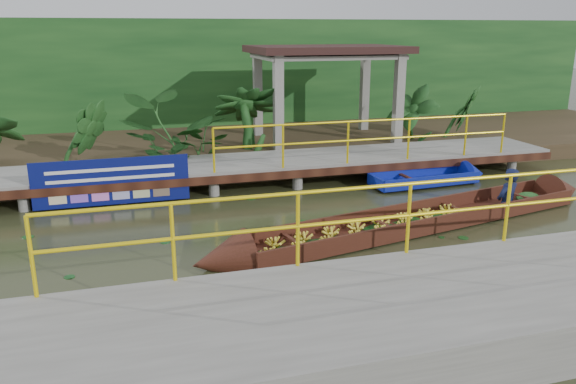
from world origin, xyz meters
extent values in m
plane|color=#2C3018|center=(0.00, 0.00, 0.00)|extent=(80.00, 80.00, 0.00)
cube|color=#342A1A|center=(0.00, 7.50, 0.23)|extent=(30.00, 8.00, 0.45)
cube|color=slate|center=(0.00, 3.50, 0.50)|extent=(16.00, 2.00, 0.15)
cube|color=black|center=(0.00, 2.50, 0.42)|extent=(16.00, 0.12, 0.18)
cylinder|color=yellow|center=(2.75, 2.55, 1.57)|extent=(7.50, 0.05, 0.05)
cylinder|color=yellow|center=(2.75, 2.55, 1.12)|extent=(7.50, 0.05, 0.05)
cylinder|color=yellow|center=(2.75, 2.55, 1.07)|extent=(0.05, 0.05, 1.00)
cylinder|color=slate|center=(-4.00, 2.70, 0.22)|extent=(0.24, 0.24, 0.55)
cylinder|color=slate|center=(-4.00, 4.30, 0.22)|extent=(0.24, 0.24, 0.55)
cylinder|color=slate|center=(-2.00, 2.70, 0.22)|extent=(0.24, 0.24, 0.55)
cylinder|color=slate|center=(-2.00, 4.30, 0.22)|extent=(0.24, 0.24, 0.55)
cylinder|color=slate|center=(0.00, 2.70, 0.22)|extent=(0.24, 0.24, 0.55)
cylinder|color=slate|center=(0.00, 4.30, 0.22)|extent=(0.24, 0.24, 0.55)
cylinder|color=slate|center=(2.00, 2.70, 0.22)|extent=(0.24, 0.24, 0.55)
cylinder|color=slate|center=(2.00, 4.30, 0.22)|extent=(0.24, 0.24, 0.55)
cylinder|color=slate|center=(4.00, 2.70, 0.22)|extent=(0.24, 0.24, 0.55)
cylinder|color=slate|center=(4.00, 4.30, 0.22)|extent=(0.24, 0.24, 0.55)
cylinder|color=slate|center=(6.00, 2.70, 0.22)|extent=(0.24, 0.24, 0.55)
cylinder|color=slate|center=(6.00, 4.30, 0.22)|extent=(0.24, 0.24, 0.55)
cylinder|color=slate|center=(0.00, 2.70, 0.22)|extent=(0.24, 0.24, 0.55)
cube|color=slate|center=(1.00, -4.20, 0.30)|extent=(18.00, 2.40, 0.70)
cylinder|color=yellow|center=(1.00, -3.05, 1.65)|extent=(10.00, 0.05, 0.05)
cylinder|color=yellow|center=(1.00, -3.05, 1.20)|extent=(10.00, 0.05, 0.05)
cylinder|color=yellow|center=(1.00, -3.05, 1.15)|extent=(0.05, 0.05, 1.00)
cube|color=slate|center=(1.20, 5.10, 1.60)|extent=(0.25, 0.25, 2.80)
cube|color=slate|center=(4.80, 5.10, 1.60)|extent=(0.25, 0.25, 2.80)
cube|color=slate|center=(1.20, 7.50, 1.60)|extent=(0.25, 0.25, 2.80)
cube|color=slate|center=(4.80, 7.50, 1.60)|extent=(0.25, 0.25, 2.80)
cube|color=slate|center=(3.00, 6.30, 2.90)|extent=(4.00, 2.60, 0.12)
cube|color=black|center=(3.00, 6.30, 3.10)|extent=(4.40, 3.00, 0.20)
cube|color=#133C17|center=(0.00, 10.00, 2.00)|extent=(30.00, 0.80, 4.00)
cube|color=#3B1C10|center=(2.50, -0.53, 0.06)|extent=(7.50, 2.47, 0.06)
cube|color=#3B1C10|center=(2.40, -0.07, 0.19)|extent=(7.32, 1.61, 0.32)
cube|color=#3B1C10|center=(2.60, -0.98, 0.19)|extent=(7.32, 1.61, 0.32)
cone|color=#3B1C10|center=(-1.57, -1.39, 0.13)|extent=(1.10, 1.07, 0.90)
cone|color=#3B1C10|center=(6.57, 0.34, 0.13)|extent=(1.10, 1.07, 0.90)
ellipsoid|color=#133C17|center=(5.42, 0.09, 0.15)|extent=(0.60, 0.51, 0.24)
imported|color=#0E1536|center=(4.78, -0.04, 0.88)|extent=(0.67, 0.55, 1.59)
cube|color=#0D1C96|center=(4.04, 2.12, 0.09)|extent=(2.67, 0.95, 0.09)
cube|color=#0D1C96|center=(4.02, 2.51, 0.19)|extent=(2.62, 0.21, 0.26)
cube|color=#0D1C96|center=(4.06, 1.72, 0.19)|extent=(2.62, 0.21, 0.26)
cube|color=#0D1C96|center=(2.73, 2.04, 0.19)|extent=(0.10, 0.79, 0.26)
cone|color=#0D1C96|center=(5.53, 2.21, 0.14)|extent=(0.57, 0.77, 0.74)
cube|color=black|center=(3.60, 2.09, 0.23)|extent=(0.14, 0.79, 0.04)
cube|color=navy|center=(-3.20, 2.48, 0.55)|extent=(3.22, 0.03, 1.01)
cube|color=white|center=(-3.20, 2.46, 0.82)|extent=(2.62, 0.01, 0.07)
cube|color=white|center=(-3.20, 2.46, 0.62)|extent=(2.62, 0.01, 0.07)
imported|color=#133C17|center=(-3.99, 5.30, 1.26)|extent=(1.30, 1.30, 1.63)
imported|color=#133C17|center=(-1.49, 5.30, 1.26)|extent=(1.30, 1.30, 1.63)
imported|color=#133C17|center=(0.51, 5.30, 1.26)|extent=(1.30, 1.30, 1.63)
imported|color=#133C17|center=(5.51, 5.30, 1.26)|extent=(1.30, 1.30, 1.63)
imported|color=#133C17|center=(7.01, 5.30, 1.26)|extent=(1.30, 1.30, 1.63)
camera|label=1|loc=(-2.86, -9.59, 3.66)|focal=35.00mm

